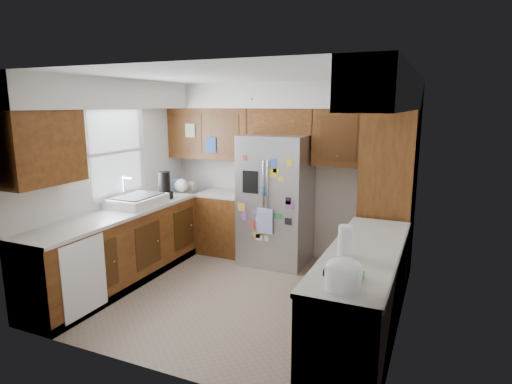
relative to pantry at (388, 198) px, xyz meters
The scene contains 12 objects.
floor 2.17m from the pantry, 142.52° to the right, with size 3.60×3.60×0.00m, color gray.
room_shell 1.94m from the pantry, 153.92° to the right, with size 3.64×3.24×2.52m.
left_counter_run 3.14m from the pantry, 158.56° to the right, with size 1.36×3.20×0.92m.
right_counter_run 1.75m from the pantry, 90.00° to the right, with size 0.63×2.25×0.92m.
pantry is the anchor object (origin of this frame).
fridge 1.51m from the pantry, behind, with size 0.90×0.79×1.80m.
bridge_cabinet 1.77m from the pantry, 169.43° to the left, with size 0.96×0.34×0.35m, color #48200D.
fridge_top_items 2.02m from the pantry, behind, with size 0.77×0.26×0.25m.
sink_assembly 3.18m from the pantry, 160.64° to the right, with size 0.52×0.70×0.37m.
left_counter_clutter 2.98m from the pantry, behind, with size 0.33×0.86×0.38m.
rice_cooker 2.53m from the pantry, 90.01° to the right, with size 0.27×0.26×0.23m.
paper_towel 1.86m from the pantry, 94.00° to the right, with size 0.12×0.12×0.27m, color white.
Camera 1 is at (2.07, -4.22, 2.20)m, focal length 30.00 mm.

